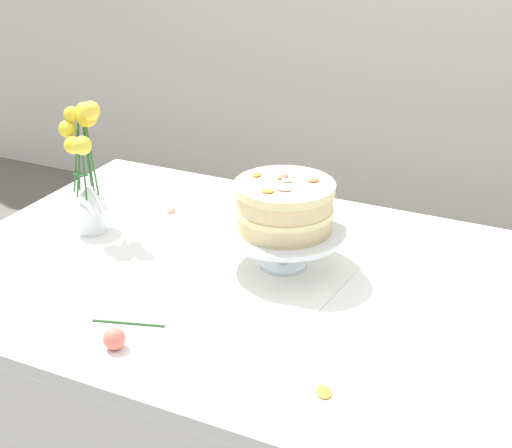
{
  "coord_description": "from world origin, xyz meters",
  "views": [
    {
      "loc": [
        0.69,
        -1.36,
        1.58
      ],
      "look_at": [
        0.03,
        0.02,
        0.86
      ],
      "focal_mm": 52.49,
      "sensor_mm": 36.0,
      "label": 1
    }
  ],
  "objects_px": {
    "flower_vase": "(86,175)",
    "dining_table": "(235,309)",
    "cake_stand": "(284,235)",
    "layer_cake": "(284,206)",
    "fallen_rose": "(115,338)"
  },
  "relations": [
    {
      "from": "dining_table",
      "to": "flower_vase",
      "type": "bearing_deg",
      "value": 173.41
    },
    {
      "from": "cake_stand",
      "to": "layer_cake",
      "type": "distance_m",
      "value": 0.07
    },
    {
      "from": "flower_vase",
      "to": "dining_table",
      "type": "bearing_deg",
      "value": -6.59
    },
    {
      "from": "layer_cake",
      "to": "flower_vase",
      "type": "xyz_separation_m",
      "value": [
        -0.52,
        -0.04,
        -0.0
      ]
    },
    {
      "from": "cake_stand",
      "to": "layer_cake",
      "type": "relative_size",
      "value": 1.26
    },
    {
      "from": "dining_table",
      "to": "flower_vase",
      "type": "relative_size",
      "value": 4.01
    },
    {
      "from": "layer_cake",
      "to": "fallen_rose",
      "type": "height_order",
      "value": "layer_cake"
    },
    {
      "from": "cake_stand",
      "to": "fallen_rose",
      "type": "distance_m",
      "value": 0.48
    },
    {
      "from": "layer_cake",
      "to": "cake_stand",
      "type": "bearing_deg",
      "value": 32.51
    },
    {
      "from": "layer_cake",
      "to": "fallen_rose",
      "type": "bearing_deg",
      "value": -110.27
    },
    {
      "from": "dining_table",
      "to": "layer_cake",
      "type": "bearing_deg",
      "value": 46.25
    },
    {
      "from": "layer_cake",
      "to": "fallen_rose",
      "type": "xyz_separation_m",
      "value": [
        -0.16,
        -0.44,
        -0.14
      ]
    },
    {
      "from": "flower_vase",
      "to": "cake_stand",
      "type": "bearing_deg",
      "value": 3.96
    },
    {
      "from": "flower_vase",
      "to": "layer_cake",
      "type": "bearing_deg",
      "value": 3.96
    },
    {
      "from": "layer_cake",
      "to": "flower_vase",
      "type": "height_order",
      "value": "flower_vase"
    }
  ]
}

